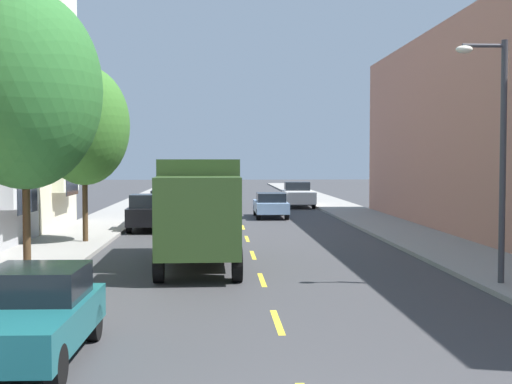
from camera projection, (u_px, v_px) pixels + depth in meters
ground_plane at (241, 222)px, 37.14m from camera, size 160.00×160.00×0.00m
sidewalk_left at (101, 225)px, 34.76m from camera, size 3.20×120.00×0.14m
sidewalk_right at (381, 223)px, 35.53m from camera, size 3.20×120.00×0.14m
lane_centerline_dashes at (245, 233)px, 31.65m from camera, size 0.14×47.20×0.01m
street_tree_second at (25, 90)px, 18.65m from camera, size 4.14×4.14×7.76m
street_tree_third at (84, 126)px, 26.93m from camera, size 3.51×3.51×6.85m
street_lamp at (497, 142)px, 17.77m from camera, size 1.35×0.28×6.23m
delivery_box_truck at (199, 205)px, 21.87m from camera, size 2.51×7.71×3.33m
parked_sedan_orange at (179, 193)px, 54.59m from camera, size 1.93×4.55×1.43m
parked_pickup_white at (298, 195)px, 49.15m from camera, size 2.16×5.36×1.73m
parked_pickup_black at (151, 212)px, 33.02m from camera, size 2.15×5.35×1.73m
parked_wagon_charcoal at (165, 202)px, 41.94m from camera, size 1.90×4.73×1.50m
parked_hatchback_teal at (32, 315)px, 11.45m from camera, size 1.82×4.04×1.50m
moving_sky_sedan at (271, 205)px, 39.90m from camera, size 1.80×4.50×1.43m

